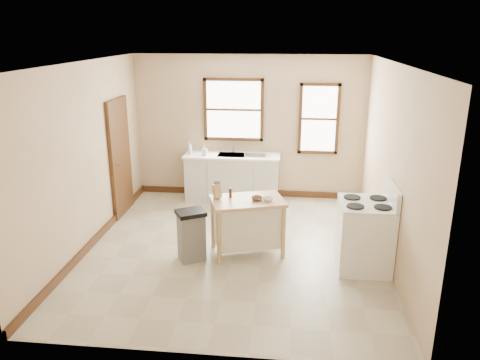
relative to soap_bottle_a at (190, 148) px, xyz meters
name	(u,v)px	position (x,y,z in m)	size (l,w,h in m)	color
floor	(234,248)	(1.13, -2.16, -1.04)	(5.00, 5.00, 0.00)	#B7AF91
ceiling	(234,63)	(1.13, -2.16, 1.76)	(5.00, 5.00, 0.00)	white
wall_back	(249,128)	(1.13, 0.34, 0.36)	(4.50, 0.04, 2.80)	#D0AB89
wall_left	(86,157)	(-1.12, -2.16, 0.36)	(0.04, 5.00, 2.80)	#D0AB89
wall_right	(392,166)	(3.38, -2.16, 0.36)	(0.04, 5.00, 2.80)	#D0AB89
window_main	(234,110)	(0.83, 0.32, 0.71)	(1.17, 0.06, 1.22)	#351E0E
window_side	(319,119)	(2.48, 0.32, 0.56)	(0.77, 0.06, 1.37)	#351E0E
door_left	(120,157)	(-1.08, -0.86, 0.01)	(0.06, 0.90, 2.10)	#351E0E
baseboard_back	(248,192)	(1.13, 0.31, -0.98)	(4.50, 0.04, 0.12)	#351E0E
baseboard_left	(96,239)	(-1.09, -2.16, -0.98)	(0.04, 5.00, 0.12)	#351E0E
sink_counter	(232,177)	(0.83, 0.04, -0.58)	(1.86, 0.62, 0.92)	beige
faucet	(233,147)	(0.83, 0.22, -0.01)	(0.03, 0.03, 0.22)	silver
soap_bottle_a	(190,148)	(0.00, 0.00, 0.00)	(0.10, 0.10, 0.25)	#B2B2B2
soap_bottle_b	(205,151)	(0.31, -0.06, -0.03)	(0.08, 0.09, 0.19)	#B2B2B2
dish_rack	(256,153)	(1.29, 0.00, -0.07)	(0.42, 0.32, 0.11)	silver
kitchen_island	(247,226)	(1.34, -2.27, -0.61)	(1.05, 0.67, 0.86)	tan
knife_block	(217,192)	(0.89, -2.26, -0.08)	(0.10, 0.10, 0.20)	tan
pepper_grinder	(230,193)	(1.08, -2.22, -0.11)	(0.04, 0.04, 0.15)	#401E11
bowl_a	(257,199)	(1.48, -2.29, -0.16)	(0.17, 0.17, 0.04)	brown
bowl_b	(257,198)	(1.48, -2.24, -0.17)	(0.15, 0.15, 0.04)	brown
bowl_c	(268,199)	(1.64, -2.30, -0.16)	(0.16, 0.16, 0.05)	silver
trash_bin	(191,235)	(0.55, -2.57, -0.66)	(0.39, 0.33, 0.76)	slate
gas_stove	(365,226)	(3.01, -2.53, -0.42)	(0.78, 0.79, 1.24)	white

